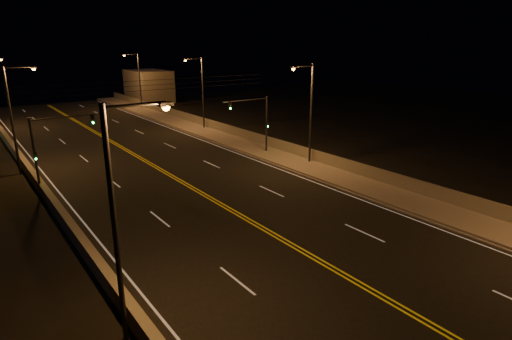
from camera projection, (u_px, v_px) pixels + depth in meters
road at (217, 202)px, 30.15m from camera, size 18.00×120.00×0.02m
sidewalk at (327, 173)px, 36.14m from camera, size 3.60×120.00×0.30m
curb at (310, 178)px, 35.12m from camera, size 0.14×120.00×0.15m
parapet_wall at (341, 163)px, 36.87m from camera, size 0.30×120.00×1.00m
jersey_barrier at (72, 230)px, 24.64m from camera, size 0.45×120.00×0.92m
distant_building_right at (149, 86)px, 79.28m from camera, size 6.00×10.00×5.70m
parapet_rail at (341, 157)px, 36.72m from camera, size 0.06×120.00×0.06m
lane_markings at (217, 202)px, 30.09m from camera, size 17.32×116.00×0.00m
streetlight_1 at (309, 108)px, 37.61m from camera, size 2.55×0.28×8.99m
streetlight_2 at (201, 89)px, 52.97m from camera, size 2.55×0.28×8.99m
streetlight_3 at (138, 77)px, 69.49m from camera, size 2.55×0.28×8.99m
streetlight_4 at (121, 211)px, 14.95m from camera, size 2.55×0.28×8.99m
streetlight_5 at (14, 113)px, 35.24m from camera, size 2.55×0.28×8.99m
traffic_signal_right at (258, 119)px, 41.45m from camera, size 5.11×0.31×5.76m
traffic_signal_left at (49, 145)px, 31.00m from camera, size 5.11×0.31×5.76m
overhead_wires at (156, 85)px, 35.39m from camera, size 22.00×0.03×0.83m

